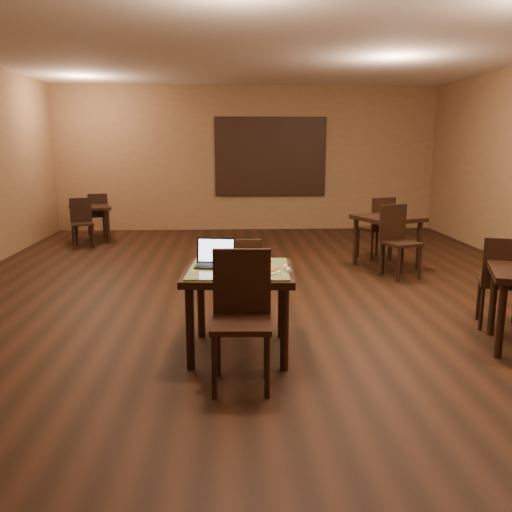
{
  "coord_description": "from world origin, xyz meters",
  "views": [
    {
      "loc": [
        -0.4,
        -6.6,
        1.8
      ],
      "look_at": [
        -0.17,
        -2.01,
        0.85
      ],
      "focal_mm": 38.0,
      "sensor_mm": 36.0,
      "label": 1
    }
  ],
  "objects": [
    {
      "name": "plate",
      "position": [
        -0.09,
        -2.26,
        0.77
      ],
      "size": [
        0.24,
        0.24,
        0.01
      ],
      "primitive_type": "cylinder",
      "color": "white",
      "rests_on": "tiled_table"
    },
    {
      "name": "mural",
      "position": [
        0.5,
        4.96,
        1.55
      ],
      "size": [
        2.34,
        0.05,
        1.64
      ],
      "color": "#27608F",
      "rests_on": "wall_back"
    },
    {
      "name": "pizza_pan",
      "position": [
        -0.19,
        -1.84,
        0.77
      ],
      "size": [
        0.37,
        0.37,
        0.01
      ],
      "primitive_type": "cylinder",
      "color": "silver",
      "rests_on": "tiled_table"
    },
    {
      "name": "other_table_b",
      "position": [
        -3.0,
        3.66,
        0.55
      ],
      "size": [
        0.91,
        0.91,
        0.67
      ],
      "rotation": [
        0.0,
        0.0,
        0.34
      ],
      "color": "black",
      "rests_on": "ground"
    },
    {
      "name": "ceiling",
      "position": [
        0.0,
        0.0,
        3.0
      ],
      "size": [
        8.0,
        10.0,
        0.02
      ],
      "primitive_type": "cube",
      "rotation": [
        3.14,
        0.0,
        0.0
      ],
      "color": "silver",
      "rests_on": "wall_back"
    },
    {
      "name": "spatula",
      "position": [
        -0.17,
        -1.86,
        0.79
      ],
      "size": [
        0.18,
        0.25,
        0.01
      ],
      "primitive_type": "cube",
      "rotation": [
        0.0,
        0.0,
        0.42
      ],
      "color": "silver",
      "rests_on": "pizza_whole"
    },
    {
      "name": "other_table_b_chair_far",
      "position": [
        -2.97,
        4.16,
        0.49
      ],
      "size": [
        0.48,
        0.48,
        0.86
      ],
      "rotation": [
        0.0,
        0.0,
        3.48
      ],
      "color": "black",
      "rests_on": "ground"
    },
    {
      "name": "chair_main_near",
      "position": [
        -0.31,
        -2.69,
        0.58
      ],
      "size": [
        0.47,
        0.47,
        1.02
      ],
      "rotation": [
        0.0,
        0.0,
        -0.05
      ],
      "color": "black",
      "rests_on": "ground"
    },
    {
      "name": "other_table_a",
      "position": [
        1.94,
        1.2,
        0.64
      ],
      "size": [
        1.06,
        1.06,
        0.77
      ],
      "rotation": [
        0.0,
        0.0,
        0.38
      ],
      "color": "black",
      "rests_on": "ground"
    },
    {
      "name": "wall_back",
      "position": [
        0.0,
        5.0,
        1.5
      ],
      "size": [
        8.0,
        0.02,
        3.0
      ],
      "primitive_type": "cube",
      "color": "olive",
      "rests_on": "ground"
    },
    {
      "name": "napkin_roll",
      "position": [
        0.09,
        -2.22,
        0.78
      ],
      "size": [
        0.05,
        0.18,
        0.04
      ],
      "rotation": [
        0.0,
        0.0,
        0.09
      ],
      "color": "white",
      "rests_on": "tiled_table"
    },
    {
      "name": "chair_main_far",
      "position": [
        -0.3,
        -1.46,
        0.52
      ],
      "size": [
        0.46,
        0.46,
        0.92
      ],
      "rotation": [
        0.0,
        0.0,
        3.32
      ],
      "color": "black",
      "rests_on": "ground"
    },
    {
      "name": "pizza_whole",
      "position": [
        -0.19,
        -1.84,
        0.78
      ],
      "size": [
        0.38,
        0.38,
        0.03
      ],
      "color": "beige",
      "rests_on": "pizza_pan"
    },
    {
      "name": "other_table_c_chair_far",
      "position": [
        2.27,
        -1.6,
        0.52
      ],
      "size": [
        0.52,
        0.52,
        0.93
      ],
      "rotation": [
        0.0,
        0.0,
        2.79
      ],
      "color": "black",
      "rests_on": "ground"
    },
    {
      "name": "laptop",
      "position": [
        -0.51,
        -1.98,
        0.82
      ],
      "size": [
        0.37,
        0.31,
        0.23
      ],
      "rotation": [
        0.0,
        0.0,
        -0.15
      ],
      "color": "black",
      "rests_on": "tiled_table"
    },
    {
      "name": "other_table_b_chair_near",
      "position": [
        -3.03,
        3.15,
        0.49
      ],
      "size": [
        0.48,
        0.48,
        0.86
      ],
      "rotation": [
        0.0,
        0.0,
        0.34
      ],
      "color": "black",
      "rests_on": "ground"
    },
    {
      "name": "ground",
      "position": [
        0.0,
        0.0,
        0.0
      ],
      "size": [
        10.0,
        10.0,
        0.0
      ],
      "primitive_type": "plane",
      "color": "black",
      "rests_on": "ground"
    },
    {
      "name": "other_table_a_chair_far",
      "position": [
        1.98,
        1.78,
        0.56
      ],
      "size": [
        0.56,
        0.56,
        0.99
      ],
      "rotation": [
        0.0,
        0.0,
        3.52
      ],
      "color": "black",
      "rests_on": "ground"
    },
    {
      "name": "tiled_table",
      "position": [
        -0.31,
        -2.08,
        0.66
      ],
      "size": [
        0.98,
        0.98,
        0.76
      ],
      "rotation": [
        0.0,
        0.0,
        -0.07
      ],
      "color": "black",
      "rests_on": "ground"
    },
    {
      "name": "other_table_a_chair_near",
      "position": [
        1.91,
        0.62,
        0.56
      ],
      "size": [
        0.56,
        0.56,
        0.99
      ],
      "rotation": [
        0.0,
        0.0,
        0.38
      ],
      "color": "black",
      "rests_on": "ground"
    },
    {
      "name": "wall_front",
      "position": [
        0.0,
        -5.0,
        1.5
      ],
      "size": [
        8.0,
        0.02,
        3.0
      ],
      "primitive_type": "cube",
      "color": "olive",
      "rests_on": "ground"
    },
    {
      "name": "pizza_slice",
      "position": [
        -0.09,
        -2.26,
        0.79
      ],
      "size": [
        0.19,
        0.19,
        0.02
      ],
      "primitive_type": null,
      "rotation": [
        0.0,
        0.0,
        0.07
      ],
      "color": "beige",
      "rests_on": "plate"
    }
  ]
}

